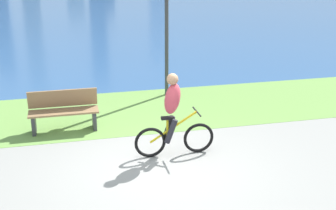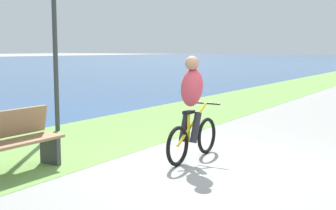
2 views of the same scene
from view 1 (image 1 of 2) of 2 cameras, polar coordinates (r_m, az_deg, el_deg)
The scene contains 5 objects.
ground_plane at distance 8.34m, azimuth -1.07°, elevation -8.11°, with size 300.00×300.00×0.00m, color gray.
grass_strip_bayside at distance 11.21m, azimuth -4.50°, elevation -0.71°, with size 120.00×3.14×0.01m, color #6B9947.
cyclist_lead at distance 8.55m, azimuth 0.64°, elevation -1.29°, with size 1.58×0.52×1.65m.
bench_near_path at distance 10.14m, azimuth -13.07°, elevation -0.72°, with size 1.50×0.47×0.90m.
lamppost_tall at distance 11.88m, azimuth -0.18°, elevation 12.61°, with size 0.28×0.28×3.70m.
Camera 1 is at (-1.54, -7.23, 3.87)m, focal length 48.14 mm.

